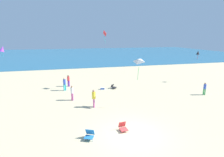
% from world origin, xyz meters
% --- Properties ---
extents(ground_plane, '(120.00, 120.00, 0.00)m').
position_xyz_m(ground_plane, '(0.00, 10.00, 0.00)').
color(ground_plane, '#C6B58C').
extents(ocean_water, '(120.00, 60.00, 0.05)m').
position_xyz_m(ocean_water, '(0.00, 55.99, 0.03)').
color(ocean_water, '#236084').
rests_on(ocean_water, ground_plane).
extents(beach_chair_near_camera, '(0.76, 0.78, 0.64)m').
position_xyz_m(beach_chair_near_camera, '(-2.85, 0.17, 0.30)').
color(beach_chair_near_camera, '#2370B2').
rests_on(beach_chair_near_camera, ground_plane).
extents(beach_chair_mid_beach, '(0.86, 0.86, 0.53)m').
position_xyz_m(beach_chair_mid_beach, '(1.45, 10.63, 0.24)').
color(beach_chair_mid_beach, black).
rests_on(beach_chair_mid_beach, ground_plane).
extents(beach_chair_far_right, '(0.57, 0.70, 0.60)m').
position_xyz_m(beach_chair_far_right, '(-0.46, 0.65, 0.26)').
color(beach_chair_far_right, '#D13D3D').
rests_on(beach_chair_far_right, ground_plane).
extents(cooler_box, '(0.56, 0.41, 0.22)m').
position_xyz_m(cooler_box, '(0.05, 10.63, 0.11)').
color(cooler_box, '#2D56B7').
rests_on(cooler_box, ground_plane).
extents(person_0, '(0.37, 0.37, 1.41)m').
position_xyz_m(person_0, '(10.68, 5.76, 0.81)').
color(person_0, green).
rests_on(person_0, ground_plane).
extents(person_1, '(0.42, 0.42, 1.53)m').
position_xyz_m(person_1, '(-3.68, 7.62, 0.89)').
color(person_1, '#D8599E').
rests_on(person_1, ground_plane).
extents(person_2, '(0.39, 0.39, 1.58)m').
position_xyz_m(person_2, '(-4.46, 11.26, 0.91)').
color(person_2, '#19ADB2').
rests_on(person_2, ground_plane).
extents(person_3, '(0.42, 0.42, 1.52)m').
position_xyz_m(person_3, '(-3.98, 13.01, 0.88)').
color(person_3, purple).
rests_on(person_3, ground_plane).
extents(person_4, '(0.35, 0.35, 1.67)m').
position_xyz_m(person_4, '(-1.80, 5.29, 0.96)').
color(person_4, '#D8599E').
rests_on(person_4, ground_plane).
extents(kite_black, '(0.47, 0.45, 1.24)m').
position_xyz_m(kite_black, '(13.69, 11.01, 4.17)').
color(kite_black, black).
extents(kite_purple, '(1.05, 0.87, 1.76)m').
position_xyz_m(kite_purple, '(-13.76, 21.29, 4.48)').
color(kite_purple, purple).
extents(kite_white, '(1.05, 1.07, 2.00)m').
position_xyz_m(kite_white, '(2.00, 4.24, 4.33)').
color(kite_white, white).
extents(kite_red, '(0.27, 0.74, 1.50)m').
position_xyz_m(kite_red, '(0.48, 11.00, 6.68)').
color(kite_red, red).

